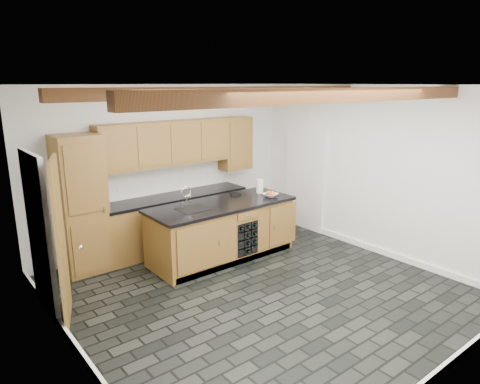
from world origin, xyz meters
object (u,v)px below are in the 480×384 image
(island, at_px, (223,230))
(fruit_bowl, at_px, (270,195))
(paper_towel, at_px, (260,186))
(kitchen_scale, at_px, (236,193))

(island, height_order, fruit_bowl, fruit_bowl)
(island, relative_size, fruit_bowl, 9.85)
(fruit_bowl, relative_size, paper_towel, 1.06)
(kitchen_scale, relative_size, paper_towel, 0.80)
(kitchen_scale, height_order, fruit_bowl, fruit_bowl)
(kitchen_scale, height_order, paper_towel, paper_towel)
(kitchen_scale, xyz_separation_m, fruit_bowl, (0.37, -0.49, 0.01))
(paper_towel, bearing_deg, fruit_bowl, -96.93)
(island, bearing_deg, kitchen_scale, 30.17)
(kitchen_scale, bearing_deg, island, -134.25)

